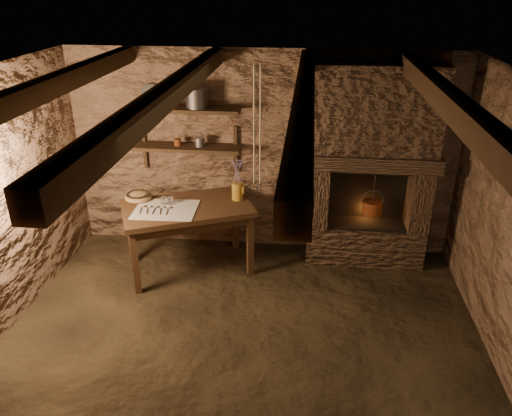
# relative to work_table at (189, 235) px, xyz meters

# --- Properties ---
(floor) EXTENTS (4.50, 4.50, 0.00)m
(floor) POSITION_rel_work_table_xyz_m (0.76, -1.32, -0.43)
(floor) COLOR black
(floor) RESTS_ON ground
(back_wall) EXTENTS (4.50, 0.04, 2.40)m
(back_wall) POSITION_rel_work_table_xyz_m (0.76, 0.68, 0.77)
(back_wall) COLOR #493122
(back_wall) RESTS_ON floor
(ceiling) EXTENTS (4.50, 4.00, 0.04)m
(ceiling) POSITION_rel_work_table_xyz_m (0.76, -1.32, 1.97)
(ceiling) COLOR black
(ceiling) RESTS_ON back_wall
(beam_far_left) EXTENTS (0.14, 3.95, 0.16)m
(beam_far_left) POSITION_rel_work_table_xyz_m (-0.74, -1.32, 1.88)
(beam_far_left) COLOR black
(beam_far_left) RESTS_ON ceiling
(beam_mid_left) EXTENTS (0.14, 3.95, 0.16)m
(beam_mid_left) POSITION_rel_work_table_xyz_m (0.26, -1.32, 1.88)
(beam_mid_left) COLOR black
(beam_mid_left) RESTS_ON ceiling
(beam_mid_right) EXTENTS (0.14, 3.95, 0.16)m
(beam_mid_right) POSITION_rel_work_table_xyz_m (1.26, -1.32, 1.88)
(beam_mid_right) COLOR black
(beam_mid_right) RESTS_ON ceiling
(beam_far_right) EXTENTS (0.14, 3.95, 0.16)m
(beam_far_right) POSITION_rel_work_table_xyz_m (2.26, -1.32, 1.88)
(beam_far_right) COLOR black
(beam_far_right) RESTS_ON ceiling
(shelf_lower) EXTENTS (1.25, 0.30, 0.04)m
(shelf_lower) POSITION_rel_work_table_xyz_m (-0.09, 0.52, 0.87)
(shelf_lower) COLOR black
(shelf_lower) RESTS_ON back_wall
(shelf_upper) EXTENTS (1.25, 0.30, 0.04)m
(shelf_upper) POSITION_rel_work_table_xyz_m (-0.09, 0.52, 1.32)
(shelf_upper) COLOR black
(shelf_upper) RESTS_ON back_wall
(hearth) EXTENTS (1.43, 0.51, 2.30)m
(hearth) POSITION_rel_work_table_xyz_m (2.01, 0.44, 0.80)
(hearth) COLOR #322319
(hearth) RESTS_ON floor
(work_table) EXTENTS (1.60, 1.29, 0.80)m
(work_table) POSITION_rel_work_table_xyz_m (0.00, 0.00, 0.00)
(work_table) COLOR #372213
(work_table) RESTS_ON floor
(linen_cloth) EXTENTS (0.68, 0.56, 0.01)m
(linen_cloth) POSITION_rel_work_table_xyz_m (-0.20, -0.13, 0.37)
(linen_cloth) COLOR silver
(linen_cloth) RESTS_ON work_table
(pewter_cutlery_row) EXTENTS (0.57, 0.23, 0.01)m
(pewter_cutlery_row) POSITION_rel_work_table_xyz_m (-0.20, -0.15, 0.38)
(pewter_cutlery_row) COLOR gray
(pewter_cutlery_row) RESTS_ON linen_cloth
(drinking_glasses) EXTENTS (0.21, 0.06, 0.09)m
(drinking_glasses) POSITION_rel_work_table_xyz_m (-0.18, 0.00, 0.42)
(drinking_glasses) COLOR silver
(drinking_glasses) RESTS_ON linen_cloth
(stoneware_jug) EXTENTS (0.15, 0.14, 0.46)m
(stoneware_jug) POSITION_rel_work_table_xyz_m (0.54, 0.24, 0.57)
(stoneware_jug) COLOR #AA7921
(stoneware_jug) RESTS_ON work_table
(wooden_bowl) EXTENTS (0.37, 0.37, 0.11)m
(wooden_bowl) POSITION_rel_work_table_xyz_m (-0.58, 0.10, 0.40)
(wooden_bowl) COLOR olive
(wooden_bowl) RESTS_ON work_table
(iron_stockpot) EXTENTS (0.29, 0.29, 0.20)m
(iron_stockpot) POSITION_rel_work_table_xyz_m (0.06, 0.52, 1.44)
(iron_stockpot) COLOR #2F2C2A
(iron_stockpot) RESTS_ON shelf_upper
(tin_pan) EXTENTS (0.24, 0.15, 0.23)m
(tin_pan) POSITION_rel_work_table_xyz_m (-0.49, 0.62, 1.45)
(tin_pan) COLOR gray
(tin_pan) RESTS_ON shelf_upper
(small_kettle) EXTENTS (0.17, 0.14, 0.16)m
(small_kettle) POSITION_rel_work_table_xyz_m (0.06, 0.52, 0.94)
(small_kettle) COLOR gray
(small_kettle) RESTS_ON shelf_lower
(rusty_tin) EXTENTS (0.09, 0.09, 0.08)m
(rusty_tin) POSITION_rel_work_table_xyz_m (-0.20, 0.52, 0.93)
(rusty_tin) COLOR #5A2812
(rusty_tin) RESTS_ON shelf_lower
(red_pot) EXTENTS (0.27, 0.27, 0.54)m
(red_pot) POSITION_rel_work_table_xyz_m (2.06, 0.40, 0.28)
(red_pot) COLOR maroon
(red_pot) RESTS_ON hearth
(hanging_ropes) EXTENTS (0.08, 0.08, 1.20)m
(hanging_ropes) POSITION_rel_work_table_xyz_m (0.81, -0.27, 1.37)
(hanging_ropes) COLOR #C3AE89
(hanging_ropes) RESTS_ON ceiling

